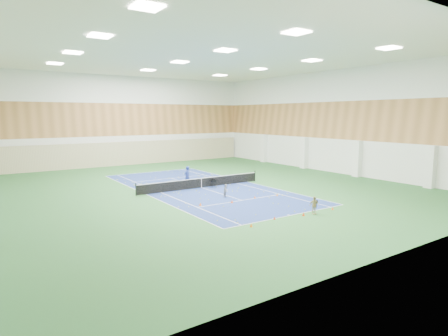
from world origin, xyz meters
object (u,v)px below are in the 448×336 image
object	(u,v)px
child_court	(226,191)
child_apron	(314,205)
tennis_net	(201,182)
coach	(187,176)
ball_cart	(214,184)

from	to	relation	value
child_court	child_apron	size ratio (longest dim) A/B	0.88
child_court	tennis_net	bearing A→B (deg)	59.12
tennis_net	child_court	distance (m)	4.67
child_court	coach	bearing A→B (deg)	66.49
child_apron	ball_cart	distance (m)	11.94
child_court	child_apron	world-z (taller)	child_apron
coach	child_apron	world-z (taller)	coach
coach	child_apron	size ratio (longest dim) A/B	1.55
child_apron	ball_cart	xyz separation A→B (m)	(-0.63, 11.92, -0.23)
tennis_net	coach	bearing A→B (deg)	113.88
tennis_net	child_court	bearing A→B (deg)	-94.54
coach	tennis_net	bearing A→B (deg)	91.35
tennis_net	child_apron	size ratio (longest dim) A/B	10.26
tennis_net	child_apron	bearing A→B (deg)	-82.74
child_court	ball_cart	xyz separation A→B (m)	(1.34, 4.05, -0.15)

